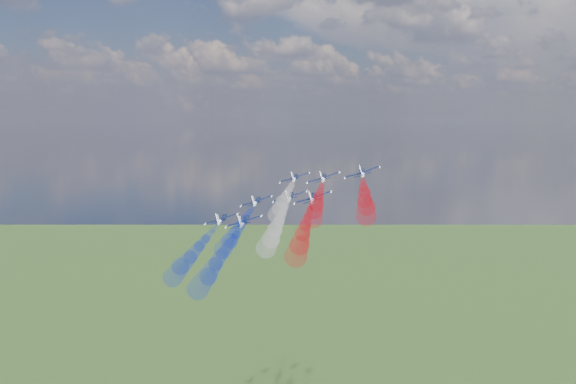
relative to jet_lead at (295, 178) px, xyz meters
The scene contains 16 objects.
jet_lead is the anchor object (origin of this frame).
trail_lead 27.62m from the jet_lead, 56.21° to the right, with size 4.13×44.29×4.13m, color white, non-canonical shape.
jet_inner_left 16.73m from the jet_lead, 95.65° to the right, with size 9.92×12.40×3.31m, color black, non-canonical shape.
trail_inner_left 41.68m from the jet_lead, 70.32° to the right, with size 4.13×44.29×4.13m, color #1731C7, non-canonical shape.
jet_inner_right 16.43m from the jet_lead, 21.92° to the right, with size 9.92×12.40×3.31m, color black, non-canonical shape.
trail_inner_right 42.09m from the jet_lead, 43.54° to the right, with size 4.13×44.29×4.13m, color red, non-canonical shape.
jet_outer_left 30.44m from the jet_lead, 94.68° to the right, with size 9.92×12.40×3.31m, color black, non-canonical shape.
trail_outer_left 54.59m from the jet_lead, 75.94° to the right, with size 4.13×44.29×4.13m, color #1731C7, non-canonical shape.
jet_center_third 23.68m from the jet_lead, 54.27° to the right, with size 9.92×12.40×3.31m, color black, non-canonical shape.
trail_center_third 51.28m from the jet_lead, 55.31° to the right, with size 4.13×44.29×4.13m, color white, non-canonical shape.
jet_outer_right 31.72m from the jet_lead, 17.21° to the right, with size 9.92×12.40×3.31m, color black, non-canonical shape.
trail_outer_right 55.67m from the jet_lead, 35.34° to the right, with size 4.13×44.29×4.13m, color red, non-canonical shape.
jet_rear_left 38.66m from the jet_lead, 70.67° to the right, with size 9.92×12.40×3.31m, color black, non-canonical shape.
trail_rear_left 65.67m from the jet_lead, 64.58° to the right, with size 4.13×44.29×4.13m, color #1731C7, non-canonical shape.
jet_rear_right 37.54m from the jet_lead, 44.34° to the right, with size 9.92×12.40×3.31m, color black, non-canonical shape.
trail_rear_right 64.81m from the jet_lead, 49.36° to the right, with size 4.13×44.29×4.13m, color red, non-canonical shape.
Camera 1 is at (107.35, -153.08, 161.76)m, focal length 39.91 mm.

